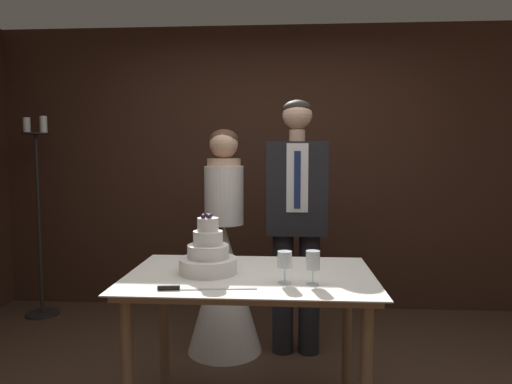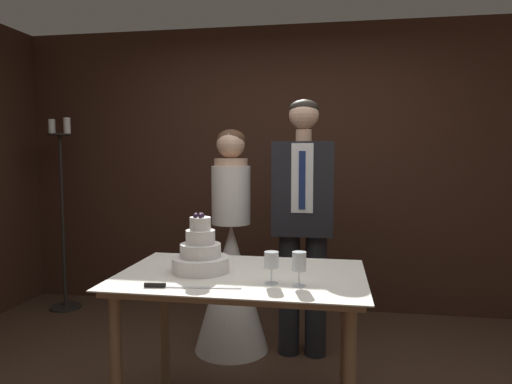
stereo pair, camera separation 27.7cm
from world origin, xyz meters
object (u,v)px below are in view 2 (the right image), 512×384
cake_table (241,293)px  bride (231,270)px  candle_stand (63,220)px  wine_glass_middle (271,262)px  cake_knife (174,286)px  wine_glass_near (299,262)px  groom (303,214)px  tiered_cake (201,254)px

cake_table → bride: (-0.26, 0.91, -0.12)m
candle_stand → wine_glass_middle: bearing=-38.1°
cake_knife → bride: (0.00, 1.21, -0.23)m
wine_glass_near → cake_knife: bearing=-168.3°
cake_table → wine_glass_middle: (0.18, -0.16, 0.21)m
cake_knife → wine_glass_middle: bearing=11.1°
cake_knife → wine_glass_middle: size_ratio=2.93×
wine_glass_middle → bride: bride is taller
wine_glass_near → groom: bearing=92.7°
cake_knife → bride: size_ratio=0.28×
wine_glass_near → wine_glass_middle: wine_glass_near is taller
cake_table → groom: bearing=74.2°
groom → cake_knife: bearing=-113.2°
groom → candle_stand: 2.34m
wine_glass_middle → groom: (0.08, 1.07, 0.09)m
cake_table → tiered_cake: bearing=179.0°
tiered_cake → cake_knife: (-0.04, -0.30, -0.09)m
wine_glass_middle → cake_knife: bearing=-162.6°
wine_glass_middle → bride: bearing=112.1°
bride → wine_glass_near: bearing=-62.5°
cake_table → cake_knife: 0.41m
wine_glass_middle → groom: groom is taller
wine_glass_near → bride: 1.28m
tiered_cake → candle_stand: 2.34m
bride → candle_stand: (-1.73, 0.62, 0.24)m
cake_knife → wine_glass_near: bearing=5.4°
tiered_cake → wine_glass_middle: bearing=-22.2°
bride → groom: groom is taller
cake_knife → groom: (0.52, 1.21, 0.19)m
wine_glass_near → candle_stand: 2.87m
cake_knife → candle_stand: (-1.72, 1.83, 0.01)m
bride → cake_table: bearing=-74.2°
cake_table → wine_glass_middle: 0.32m
wine_glass_middle → groom: size_ratio=0.09×
wine_glass_near → bride: size_ratio=0.10×
wine_glass_near → candle_stand: bearing=143.3°
groom → wine_glass_middle: bearing=-94.3°
tiered_cake → bride: (-0.04, 0.91, -0.32)m
cake_table → groom: 1.00m
cake_knife → groom: 1.33m
cake_table → groom: (0.26, 0.91, 0.30)m
wine_glass_near → tiered_cake: bearing=161.1°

